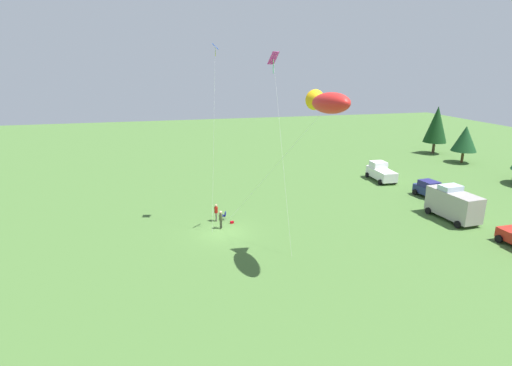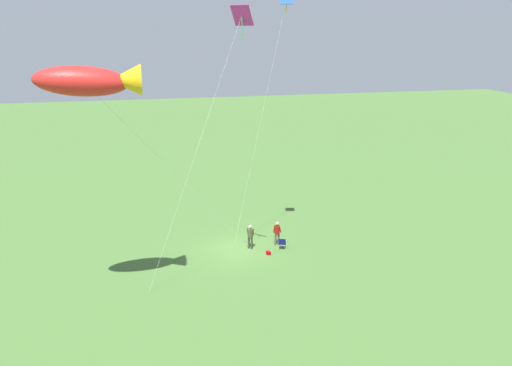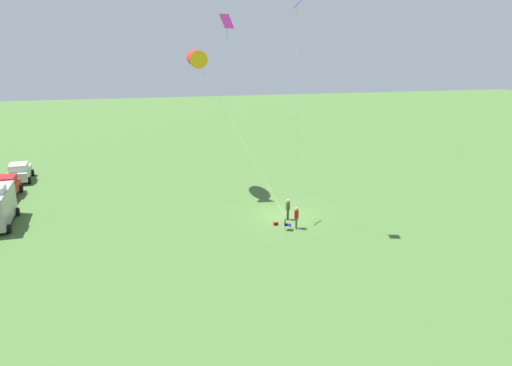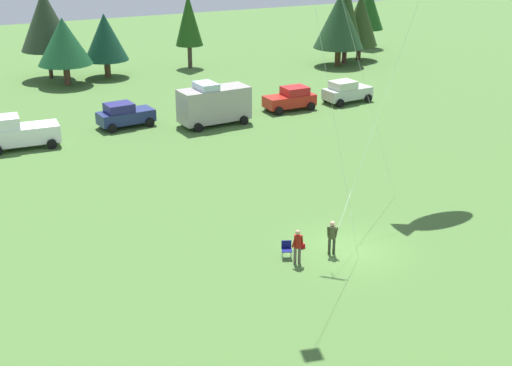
% 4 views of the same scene
% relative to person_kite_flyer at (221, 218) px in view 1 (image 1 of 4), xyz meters
% --- Properties ---
extents(ground_plane, '(160.00, 160.00, 0.00)m').
position_rel_person_kite_flyer_xyz_m(ground_plane, '(0.95, 0.02, -1.02)').
color(ground_plane, '#446A30').
extents(person_kite_flyer, '(0.52, 0.47, 1.74)m').
position_rel_person_kite_flyer_xyz_m(person_kite_flyer, '(0.00, 0.00, 0.00)').
color(person_kite_flyer, '#333826').
rests_on(person_kite_flyer, ground).
extents(folding_chair, '(0.62, 0.62, 0.82)m').
position_rel_person_kite_flyer_xyz_m(folding_chair, '(-2.12, 0.64, -0.53)').
color(folding_chair, navy).
rests_on(folding_chair, ground).
extents(person_spectator, '(0.59, 0.38, 1.74)m').
position_rel_person_kite_flyer_xyz_m(person_spectator, '(-1.98, -0.16, 0.00)').
color(person_spectator, '#564C43').
rests_on(person_spectator, ground).
extents(backpack_on_grass, '(0.30, 0.37, 0.22)m').
position_rel_person_kite_flyer_xyz_m(backpack_on_grass, '(-0.99, 1.22, -0.91)').
color(backpack_on_grass, '#A90511').
rests_on(backpack_on_grass, ground).
extents(truck_white_pickup, '(5.08, 2.58, 2.34)m').
position_rel_person_kite_flyer_xyz_m(truck_white_pickup, '(-11.21, 23.19, 0.08)').
color(truck_white_pickup, white).
rests_on(truck_white_pickup, ground).
extents(car_navy_hatch, '(4.38, 2.62, 1.89)m').
position_rel_person_kite_flyer_xyz_m(car_navy_hatch, '(-3.28, 24.96, -0.07)').
color(car_navy_hatch, navy).
rests_on(car_navy_hatch, ground).
extents(van_motorhome_grey, '(5.56, 2.96, 3.34)m').
position_rel_person_kite_flyer_xyz_m(van_motorhome_grey, '(3.11, 22.65, 0.62)').
color(van_motorhome_grey, '#A29A95').
rests_on(van_motorhome_grey, ground).
extents(kite_large_fish, '(11.80, 7.17, 13.16)m').
position_rel_person_kite_flyer_xyz_m(kite_large_fish, '(8.91, 6.20, 11.27)').
color(kite_large_fish, red).
rests_on(kite_large_fish, ground).
extents(kite_diamond_rainbow, '(6.27, 1.18, 15.80)m').
position_rel_person_kite_flyer_xyz_m(kite_diamond_rainbow, '(1.55, 4.52, 13.81)').
color(kite_diamond_rainbow, '#D4309B').
rests_on(kite_diamond_rainbow, ground).
extents(kite_diamond_blue, '(3.63, 1.58, 16.58)m').
position_rel_person_kite_flyer_xyz_m(kite_diamond_blue, '(-2.06, 0.17, 14.32)').
color(kite_diamond_blue, blue).
rests_on(kite_diamond_blue, ground).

